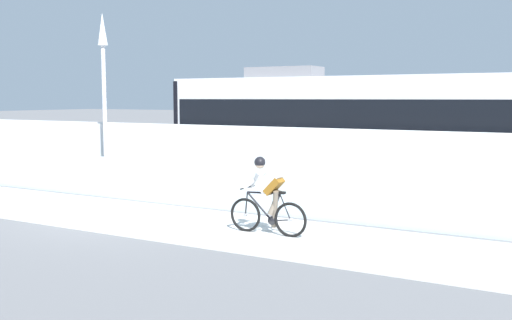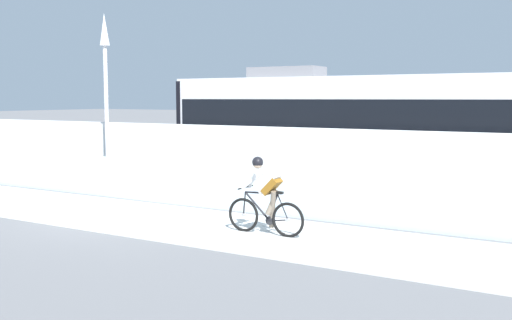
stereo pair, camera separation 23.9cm
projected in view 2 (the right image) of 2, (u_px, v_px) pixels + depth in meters
ground_plane at (119, 215)px, 14.09m from camera, size 200.00×200.00×0.00m
bike_path_deck at (119, 215)px, 14.09m from camera, size 32.00×3.20×0.01m
glass_parapet at (167, 182)px, 15.63m from camera, size 32.00×0.05×1.15m
concrete_barrier_wall at (205, 160)px, 17.13m from camera, size 32.00×0.36×2.02m
tram_rail_near at (249, 183)px, 19.38m from camera, size 32.00×0.08×0.01m
tram_rail_far at (269, 178)px, 20.61m from camera, size 32.00×0.08×0.01m
tram at (342, 127)px, 18.32m from camera, size 11.06×2.54×3.81m
cyclist_on_bike at (266, 197)px, 12.01m from camera, size 1.77×0.58×1.61m
lamp_post_antenna at (106, 81)px, 16.79m from camera, size 0.28×0.28×5.20m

